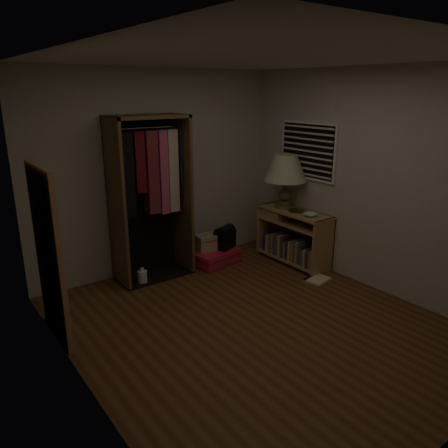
# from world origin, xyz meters

# --- Properties ---
(ground) EXTENTS (4.00, 4.00, 0.00)m
(ground) POSITION_xyz_m (0.00, 0.00, 0.00)
(ground) COLOR #533217
(ground) RESTS_ON ground
(room_walls) EXTENTS (3.52, 4.02, 2.60)m
(room_walls) POSITION_xyz_m (0.08, 0.04, 1.50)
(room_walls) COLOR beige
(room_walls) RESTS_ON ground
(console_bookshelf) EXTENTS (0.42, 1.12, 0.75)m
(console_bookshelf) POSITION_xyz_m (1.54, 1.04, 0.40)
(console_bookshelf) COLOR #A98252
(console_bookshelf) RESTS_ON ground
(open_wardrobe) EXTENTS (1.01, 0.50, 2.05)m
(open_wardrobe) POSITION_xyz_m (-0.21, 1.77, 1.21)
(open_wardrobe) COLOR brown
(open_wardrobe) RESTS_ON ground
(floor_mirror) EXTENTS (0.06, 0.80, 1.70)m
(floor_mirror) POSITION_xyz_m (-1.70, 1.00, 0.85)
(floor_mirror) COLOR #A97952
(floor_mirror) RESTS_ON ground
(pink_suitcase) EXTENTS (0.71, 0.56, 0.20)m
(pink_suitcase) POSITION_xyz_m (0.61, 1.60, 0.10)
(pink_suitcase) COLOR red
(pink_suitcase) RESTS_ON ground
(train_case) EXTENTS (0.35, 0.25, 0.24)m
(train_case) POSITION_xyz_m (0.55, 1.67, 0.31)
(train_case) COLOR tan
(train_case) RESTS_ON pink_suitcase
(black_bag) EXTENTS (0.35, 0.29, 0.33)m
(black_bag) POSITION_xyz_m (0.78, 1.59, 0.37)
(black_bag) COLOR black
(black_bag) RESTS_ON pink_suitcase
(table_lamp) EXTENTS (0.64, 0.64, 0.74)m
(table_lamp) POSITION_xyz_m (1.54, 1.21, 1.29)
(table_lamp) COLOR #4E5428
(table_lamp) RESTS_ON console_bookshelf
(brass_tray) EXTENTS (0.27, 0.27, 0.01)m
(brass_tray) POSITION_xyz_m (1.54, 0.95, 0.76)
(brass_tray) COLOR olive
(brass_tray) RESTS_ON console_bookshelf
(ceramic_bowl) EXTENTS (0.21, 0.21, 0.04)m
(ceramic_bowl) POSITION_xyz_m (1.49, 0.68, 0.77)
(ceramic_bowl) COLOR #B2D5BA
(ceramic_bowl) RESTS_ON console_bookshelf
(white_jug) EXTENTS (0.13, 0.13, 0.21)m
(white_jug) POSITION_xyz_m (-0.49, 1.60, 0.09)
(white_jug) COLOR white
(white_jug) RESTS_ON ground
(floor_book) EXTENTS (0.34, 0.30, 0.03)m
(floor_book) POSITION_xyz_m (1.35, 0.38, 0.01)
(floor_book) COLOR #EDE0C7
(floor_book) RESTS_ON ground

